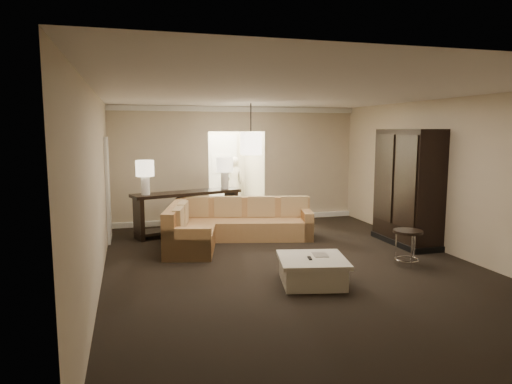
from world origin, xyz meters
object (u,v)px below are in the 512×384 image
object	(u,v)px
sectional_sofa	(227,225)
coffee_table	(312,270)
console_table	(188,209)
armoire	(408,190)
person	(234,181)
drink_table	(408,240)

from	to	relation	value
sectional_sofa	coffee_table	distance (m)	2.89
console_table	armoire	xyz separation A→B (m)	(4.04, -2.07, 0.53)
armoire	person	distance (m)	5.30
armoire	coffee_table	bearing A→B (deg)	-147.71
sectional_sofa	console_table	xyz separation A→B (m)	(-0.66, 0.98, 0.21)
coffee_table	drink_table	world-z (taller)	drink_table
coffee_table	console_table	world-z (taller)	console_table
console_table	armoire	world-z (taller)	armoire
console_table	drink_table	distance (m)	4.65
coffee_table	armoire	distance (m)	3.32
person	drink_table	bearing A→B (deg)	97.62
sectional_sofa	console_table	world-z (taller)	console_table
drink_table	person	xyz separation A→B (m)	(-1.56, 6.02, 0.41)
person	armoire	bearing A→B (deg)	110.20
sectional_sofa	coffee_table	size ratio (longest dim) A/B	2.83
drink_table	person	size ratio (longest dim) A/B	0.36
console_table	person	world-z (taller)	person
sectional_sofa	drink_table	distance (m)	3.49
console_table	drink_table	xyz separation A→B (m)	(3.19, -3.38, -0.12)
person	console_table	bearing A→B (deg)	51.37
drink_table	armoire	bearing A→B (deg)	56.97
sectional_sofa	drink_table	bearing A→B (deg)	-29.65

